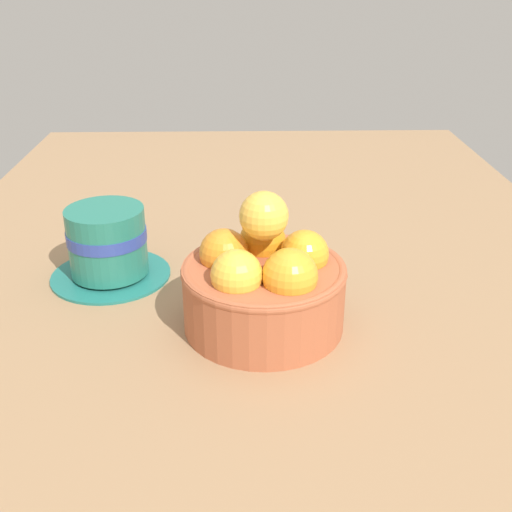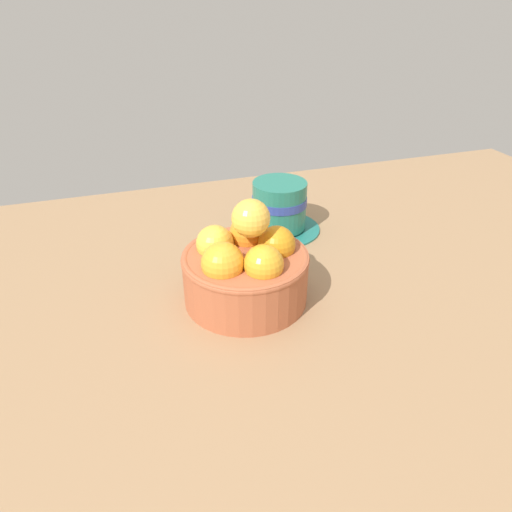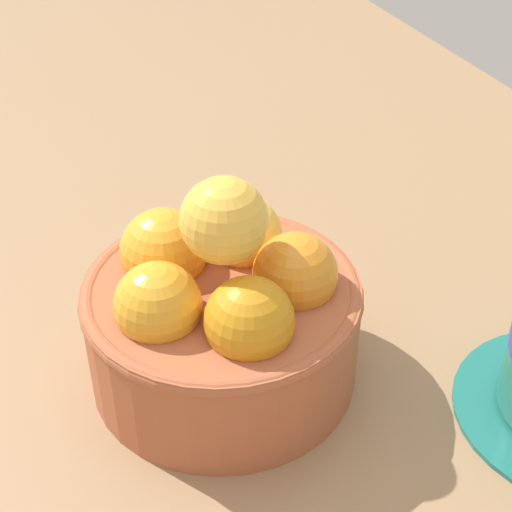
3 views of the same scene
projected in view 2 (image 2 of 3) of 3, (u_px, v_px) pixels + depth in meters
ground_plane at (246, 312)px, 60.66cm from camera, size 148.04×81.20×4.50cm
terracotta_bowl at (245, 267)px, 57.12cm from camera, size 15.52×15.52×13.43cm
coffee_cup at (279, 207)px, 74.10cm from camera, size 13.20×13.20×8.06cm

